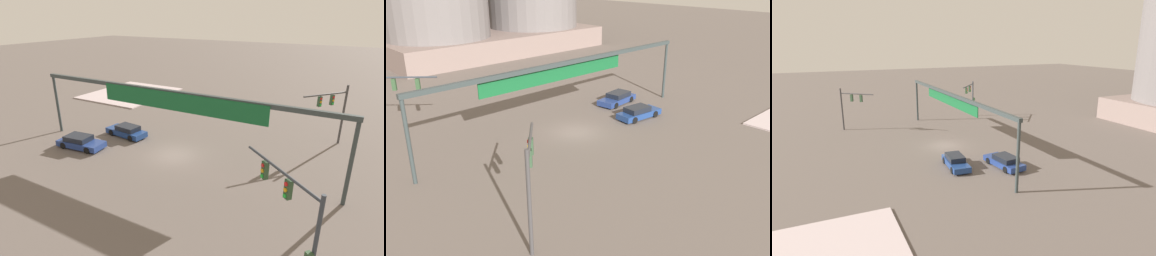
{
  "view_description": "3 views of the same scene",
  "coord_description": "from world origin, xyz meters",
  "views": [
    {
      "loc": [
        -13.88,
        21.42,
        12.25
      ],
      "look_at": [
        -0.16,
        -2.99,
        1.69
      ],
      "focal_mm": 28.72,
      "sensor_mm": 36.0,
      "label": 1
    },
    {
      "loc": [
        -22.51,
        -24.05,
        13.64
      ],
      "look_at": [
        -2.65,
        -2.97,
        2.02
      ],
      "focal_mm": 37.6,
      "sensor_mm": 36.0,
      "label": 2
    },
    {
      "loc": [
        34.83,
        -13.25,
        12.08
      ],
      "look_at": [
        1.45,
        1.94,
        2.35
      ],
      "focal_mm": 30.44,
      "sensor_mm": 36.0,
      "label": 3
    }
  ],
  "objects": [
    {
      "name": "sedan_car_waiting_far",
      "position": [
        6.85,
        -1.43,
        0.57
      ],
      "size": [
        4.67,
        2.15,
        1.21
      ],
      "rotation": [
        0.0,
        0.0,
        -0.1
      ],
      "color": "navy",
      "rests_on": "ground"
    },
    {
      "name": "traffic_signal_near_corner",
      "position": [
        -12.14,
        9.26,
        4.08
      ],
      "size": [
        4.33,
        4.03,
        5.78
      ],
      "rotation": [
        0.0,
        0.0,
        -0.71
      ],
      "color": "#313740",
      "rests_on": "ground"
    },
    {
      "name": "ground_plane",
      "position": [
        0.0,
        0.0,
        0.0
      ],
      "size": [
        229.23,
        229.23,
        0.0
      ],
      "primitive_type": "plane",
      "color": "#60554F"
    },
    {
      "name": "sedan_car_approaching",
      "position": [
        8.78,
        3.02,
        0.58
      ],
      "size": [
        4.76,
        2.39,
        1.21
      ],
      "rotation": [
        0.0,
        0.0,
        3.25
      ],
      "color": "navy",
      "rests_on": "ground"
    },
    {
      "name": "traffic_signal_opposite_side",
      "position": [
        -11.97,
        -9.31,
        3.97
      ],
      "size": [
        3.37,
        4.02,
        5.9
      ],
      "rotation": [
        0.0,
        0.0,
        0.88
      ],
      "color": "#3D3B3C",
      "rests_on": "ground"
    },
    {
      "name": "overhead_sign_gantry",
      "position": [
        -0.31,
        1.0,
        5.48
      ],
      "size": [
        28.69,
        0.43,
        6.33
      ],
      "color": "#313A3B",
      "rests_on": "ground"
    }
  ]
}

